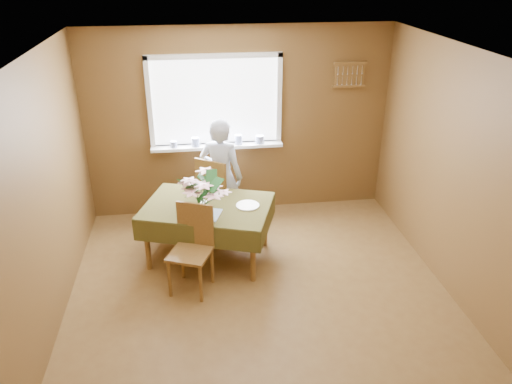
{
  "coord_description": "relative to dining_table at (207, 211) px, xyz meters",
  "views": [
    {
      "loc": [
        -0.62,
        -4.04,
        3.28
      ],
      "look_at": [
        0.0,
        0.55,
        1.05
      ],
      "focal_mm": 35.0,
      "sensor_mm": 36.0,
      "label": 1
    }
  ],
  "objects": [
    {
      "name": "dining_table",
      "position": [
        0.0,
        0.0,
        0.0
      ],
      "size": [
        1.65,
        1.37,
        0.7
      ],
      "rotation": [
        0.0,
        0.0,
        -0.32
      ],
      "color": "brown",
      "rests_on": "floor"
    },
    {
      "name": "side_plate",
      "position": [
        0.45,
        -0.09,
        0.09
      ],
      "size": [
        0.37,
        0.37,
        0.01
      ],
      "primitive_type": "cylinder",
      "rotation": [
        0.0,
        0.0,
        -0.71
      ],
      "color": "white",
      "rests_on": "dining_table"
    },
    {
      "name": "wall_right",
      "position": [
        2.5,
        -1.03,
        0.64
      ],
      "size": [
        0.0,
        4.5,
        4.5
      ],
      "primitive_type": "plane",
      "rotation": [
        1.57,
        0.0,
        -1.57
      ],
      "color": "brown",
      "rests_on": "floor"
    },
    {
      "name": "spoon_rack",
      "position": [
        1.95,
        1.19,
        1.24
      ],
      "size": [
        0.44,
        0.05,
        0.33
      ],
      "color": "brown",
      "rests_on": "wall_back"
    },
    {
      "name": "seated_woman",
      "position": [
        0.21,
        0.62,
        0.15
      ],
      "size": [
        0.65,
        0.56,
        1.52
      ],
      "primitive_type": "imported",
      "rotation": [
        0.0,
        0.0,
        2.73
      ],
      "color": "white",
      "rests_on": "floor"
    },
    {
      "name": "window_assembly",
      "position": [
        0.2,
        1.17,
        0.75
      ],
      "size": [
        1.72,
        0.2,
        1.22
      ],
      "color": "white",
      "rests_on": "wall_back"
    },
    {
      "name": "floor",
      "position": [
        0.5,
        -1.03,
        -0.61
      ],
      "size": [
        4.5,
        4.5,
        0.0
      ],
      "primitive_type": "plane",
      "color": "brown",
      "rests_on": "ground"
    },
    {
      "name": "wall_back",
      "position": [
        0.5,
        1.22,
        0.64
      ],
      "size": [
        4.0,
        0.0,
        4.0
      ],
      "primitive_type": "plane",
      "rotation": [
        1.57,
        0.0,
        0.0
      ],
      "color": "brown",
      "rests_on": "floor"
    },
    {
      "name": "ceiling",
      "position": [
        0.5,
        -1.03,
        1.89
      ],
      "size": [
        4.5,
        4.5,
        0.0
      ],
      "primitive_type": "plane",
      "rotation": [
        3.14,
        0.0,
        0.0
      ],
      "color": "white",
      "rests_on": "wall_back"
    },
    {
      "name": "table_knife",
      "position": [
        0.05,
        -0.2,
        0.09
      ],
      "size": [
        0.03,
        0.2,
        0.0
      ],
      "primitive_type": "cube",
      "rotation": [
        0.0,
        0.0,
        -0.04
      ],
      "color": "silver",
      "rests_on": "dining_table"
    },
    {
      "name": "wall_left",
      "position": [
        -1.5,
        -1.03,
        0.64
      ],
      "size": [
        0.0,
        4.5,
        4.5
      ],
      "primitive_type": "plane",
      "rotation": [
        1.57,
        0.0,
        1.57
      ],
      "color": "brown",
      "rests_on": "floor"
    },
    {
      "name": "flower_bouquet",
      "position": [
        -0.06,
        -0.16,
        0.37
      ],
      "size": [
        0.51,
        0.51,
        0.44
      ],
      "rotation": [
        0.0,
        0.0,
        -0.4
      ],
      "color": "white",
      "rests_on": "dining_table"
    },
    {
      "name": "chair_near",
      "position": [
        -0.18,
        -0.54,
        -0.09
      ],
      "size": [
        0.53,
        0.53,
        0.95
      ],
      "rotation": [
        0.0,
        0.0,
        -0.4
      ],
      "color": "brown",
      "rests_on": "floor"
    },
    {
      "name": "chair_far",
      "position": [
        0.14,
        0.61,
        -0.06
      ],
      "size": [
        0.61,
        0.61,
        1.02
      ],
      "rotation": [
        0.0,
        0.0,
        2.52
      ],
      "color": "brown",
      "rests_on": "floor"
    }
  ]
}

